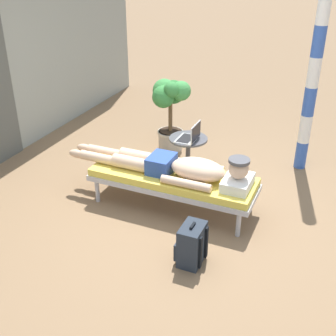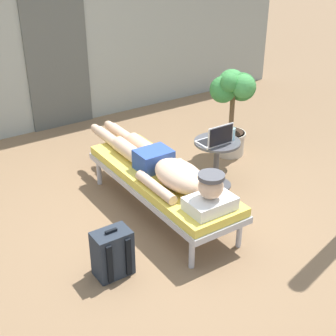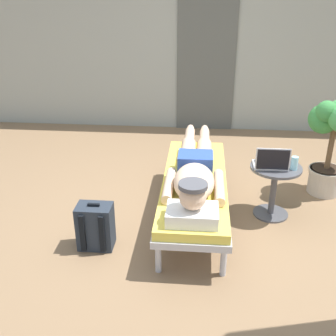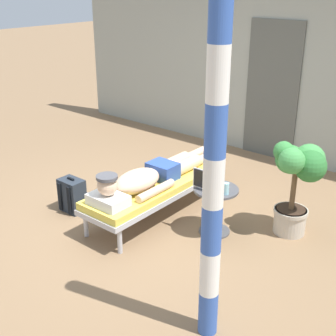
{
  "view_description": "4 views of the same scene",
  "coord_description": "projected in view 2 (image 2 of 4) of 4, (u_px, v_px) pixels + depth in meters",
  "views": [
    {
      "loc": [
        -3.85,
        -1.53,
        2.77
      ],
      "look_at": [
        0.07,
        0.17,
        0.51
      ],
      "focal_mm": 47.46,
      "sensor_mm": 36.0,
      "label": 1
    },
    {
      "loc": [
        -2.06,
        -3.22,
        2.6
      ],
      "look_at": [
        0.11,
        0.03,
        0.53
      ],
      "focal_mm": 51.86,
      "sensor_mm": 36.0,
      "label": 2
    },
    {
      "loc": [
        0.16,
        -3.29,
        2.14
      ],
      "look_at": [
        -0.12,
        0.0,
        0.58
      ],
      "focal_mm": 43.71,
      "sensor_mm": 36.0,
      "label": 3
    },
    {
      "loc": [
        3.23,
        -3.41,
        2.57
      ],
      "look_at": [
        0.35,
        0.08,
        0.67
      ],
      "focal_mm": 48.57,
      "sensor_mm": 36.0,
      "label": 4
    }
  ],
  "objects": [
    {
      "name": "ground_plane",
      "position": [
        160.0,
        222.0,
        4.6
      ],
      "size": [
        40.0,
        40.0,
        0.0
      ],
      "primitive_type": "plane",
      "color": "#846647"
    },
    {
      "name": "house_wall_back",
      "position": [
        45.0,
        24.0,
        6.09
      ],
      "size": [
        7.6,
        0.2,
        2.7
      ],
      "primitive_type": "cube",
      "color": "#999E93",
      "rests_on": "ground"
    },
    {
      "name": "house_door_panel",
      "position": [
        57.0,
        51.0,
        6.2
      ],
      "size": [
        0.84,
        0.03,
        2.04
      ],
      "primitive_type": "cube",
      "color": "#545651",
      "rests_on": "ground"
    },
    {
      "name": "lounge_chair",
      "position": [
        162.0,
        181.0,
        4.59
      ],
      "size": [
        0.61,
        1.88,
        0.42
      ],
      "color": "#B7B7BC",
      "rests_on": "ground"
    },
    {
      "name": "person_reclining",
      "position": [
        165.0,
        167.0,
        4.47
      ],
      "size": [
        0.53,
        2.17,
        0.33
      ],
      "color": "white",
      "rests_on": "lounge_chair"
    },
    {
      "name": "side_table",
      "position": [
        217.0,
        156.0,
        5.04
      ],
      "size": [
        0.48,
        0.48,
        0.52
      ],
      "color": "#4C4C51",
      "rests_on": "ground"
    },
    {
      "name": "laptop",
      "position": [
        216.0,
        139.0,
        4.87
      ],
      "size": [
        0.31,
        0.24,
        0.23
      ],
      "color": "silver",
      "rests_on": "side_table"
    },
    {
      "name": "drink_glass",
      "position": [
        232.0,
        134.0,
        4.97
      ],
      "size": [
        0.06,
        0.06,
        0.12
      ],
      "primitive_type": "cylinder",
      "color": "#99D8E5",
      "rests_on": "side_table"
    },
    {
      "name": "backpack",
      "position": [
        112.0,
        253.0,
        3.86
      ],
      "size": [
        0.3,
        0.26,
        0.42
      ],
      "color": "#262D38",
      "rests_on": "ground"
    },
    {
      "name": "potted_plant",
      "position": [
        233.0,
        99.0,
        5.61
      ],
      "size": [
        0.56,
        0.58,
        1.04
      ],
      "color": "#BFB29E",
      "rests_on": "ground"
    }
  ]
}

